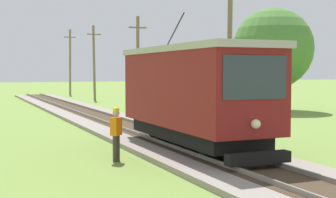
# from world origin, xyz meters

# --- Properties ---
(red_tram) EXTENTS (2.60, 8.54, 4.79)m
(red_tram) POSITION_xyz_m (0.00, 17.55, 2.19)
(red_tram) COLOR maroon
(red_tram) RESTS_ON rail_right
(utility_pole_mid) EXTENTS (1.40, 0.35, 7.43)m
(utility_pole_mid) POSITION_xyz_m (4.49, 22.75, 3.81)
(utility_pole_mid) COLOR #7A664C
(utility_pole_mid) RESTS_ON ground
(utility_pole_far) EXTENTS (1.40, 0.32, 6.99)m
(utility_pole_far) POSITION_xyz_m (4.49, 36.27, 3.59)
(utility_pole_far) COLOR #7A664C
(utility_pole_far) RESTS_ON ground
(utility_pole_distant) EXTENTS (1.40, 0.61, 7.43)m
(utility_pole_distant) POSITION_xyz_m (4.49, 49.33, 3.81)
(utility_pole_distant) COLOR #7A664C
(utility_pole_distant) RESTS_ON ground
(utility_pole_horizon) EXTENTS (1.40, 0.62, 7.95)m
(utility_pole_horizon) POSITION_xyz_m (4.49, 60.95, 4.07)
(utility_pole_horizon) COLOR #7A664C
(utility_pole_horizon) RESTS_ON ground
(second_worker) EXTENTS (0.44, 0.43, 1.78)m
(second_worker) POSITION_xyz_m (-3.05, 16.99, 0.98)
(second_worker) COLOR #38332D
(second_worker) RESTS_ON ground
(tree_left_far) EXTENTS (5.93, 5.93, 7.56)m
(tree_left_far) POSITION_xyz_m (13.48, 31.93, 4.59)
(tree_left_far) COLOR #4C3823
(tree_left_far) RESTS_ON ground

